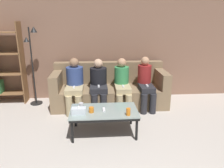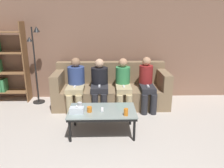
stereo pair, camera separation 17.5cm
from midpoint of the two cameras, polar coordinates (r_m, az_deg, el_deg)
The scene contains 14 objects.
wall_back at distance 5.05m, azimuth 0.61°, elevation 10.89°, with size 12.00×0.06×2.60m.
couch at distance 4.77m, azimuth 0.81°, elevation -1.51°, with size 2.40×0.87×0.89m.
coffee_table at distance 3.57m, azimuth -1.15°, elevation -7.41°, with size 1.08×0.64×0.40m.
cup_near_left at distance 3.62m, azimuth -7.04°, elevation -5.58°, with size 0.07×0.07×0.11m.
cup_near_right at distance 3.47m, azimuth -4.46°, elevation -6.65°, with size 0.08×0.08×0.09m.
cup_far_center at distance 3.35m, azimuth 5.17°, elevation -7.33°, with size 0.07×0.07×0.11m.
tissue_box at distance 3.45m, azimuth -7.73°, elevation -6.80°, with size 0.22×0.12×0.13m.
game_remote at distance 3.55m, azimuth -1.16°, elevation -6.68°, with size 0.04×0.15×0.02m.
bookshelf at distance 5.35m, azimuth -25.59°, elevation 4.61°, with size 0.80×0.32×1.76m.
standing_lamp at distance 4.92m, azimuth -18.42°, elevation 6.59°, with size 0.31×0.26×1.67m.
seated_person_left_end at distance 4.51m, azimuth -8.35°, elevation 0.40°, with size 0.35×0.70×1.06m.
seated_person_mid_left at distance 4.49m, azimuth -2.15°, elevation 0.39°, with size 0.35×0.64×1.03m.
seated_person_mid_right at distance 4.48m, azimuth 4.07°, elevation 0.22°, with size 0.31×0.68×1.04m.
seated_person_right_end at distance 4.55m, azimuth 10.17°, elevation 0.31°, with size 0.31×0.66×1.06m.
Camera 2 is at (-0.12, -0.85, 1.83)m, focal length 35.00 mm.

